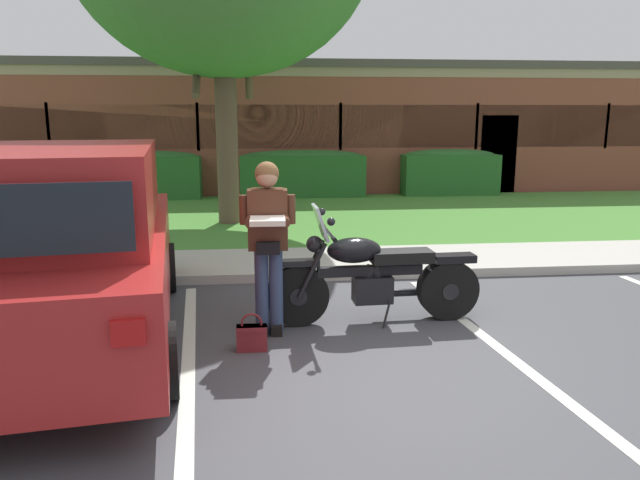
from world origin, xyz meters
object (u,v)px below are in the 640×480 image
at_px(hedge_center_right, 302,173).
at_px(hedge_right, 449,172).
at_px(rider_person, 268,234).
at_px(brick_building, 320,125).
at_px(handbag, 252,336).
at_px(parked_suv_adjacent, 61,245).
at_px(hedge_center_left, 148,174).
at_px(motorcycle, 382,276).

relative_size(hedge_center_right, hedge_right, 1.27).
xyz_separation_m(rider_person, brick_building, (2.05, 15.12, 0.75)).
relative_size(rider_person, handbag, 4.74).
height_order(parked_suv_adjacent, hedge_center_right, parked_suv_adjacent).
relative_size(rider_person, brick_building, 0.08).
relative_size(rider_person, hedge_center_left, 0.66).
bearing_deg(handbag, hedge_center_right, 83.19).
height_order(motorcycle, rider_person, rider_person).
distance_m(handbag, hedge_center_left, 10.48).
relative_size(handbag, brick_building, 0.02).
height_order(handbag, hedge_center_left, hedge_center_left).
distance_m(hedge_right, brick_building, 6.23).
relative_size(hedge_center_right, brick_building, 0.15).
bearing_deg(hedge_right, brick_building, 117.68).
relative_size(motorcycle, hedge_right, 0.90).
xyz_separation_m(motorcycle, hedge_right, (3.72, 9.46, 0.16)).
bearing_deg(rider_person, brick_building, 82.27).
height_order(rider_person, brick_building, brick_building).
height_order(hedge_center_right, hedge_right, same).
height_order(motorcycle, hedge_center_right, motorcycle).
bearing_deg(brick_building, motorcycle, -93.37).
bearing_deg(brick_building, rider_person, -97.73).
bearing_deg(handbag, hedge_right, 63.38).
relative_size(motorcycle, hedge_center_left, 0.86).
height_order(rider_person, handbag, rider_person).
height_order(parked_suv_adjacent, hedge_right, parked_suv_adjacent).
distance_m(parked_suv_adjacent, hedge_center_right, 10.17).
bearing_deg(handbag, hedge_center_left, 104.69).
relative_size(motorcycle, brick_building, 0.10).
height_order(handbag, hedge_center_right, hedge_center_right).
bearing_deg(motorcycle, hedge_center_left, 112.93).
bearing_deg(parked_suv_adjacent, rider_person, 0.87).
xyz_separation_m(motorcycle, handbag, (-1.35, -0.66, -0.34)).
relative_size(motorcycle, handbag, 6.23).
relative_size(motorcycle, parked_suv_adjacent, 0.45).
height_order(motorcycle, handbag, motorcycle).
distance_m(hedge_center_left, brick_building, 7.38).
relative_size(hedge_right, brick_building, 0.12).
height_order(parked_suv_adjacent, hedge_center_left, parked_suv_adjacent).
xyz_separation_m(motorcycle, parked_suv_adjacent, (-3.09, -0.27, 0.47)).
relative_size(handbag, hedge_right, 0.14).
height_order(handbag, parked_suv_adjacent, parked_suv_adjacent).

